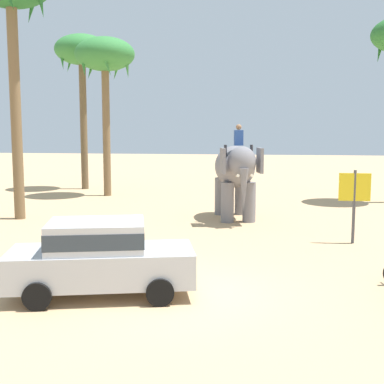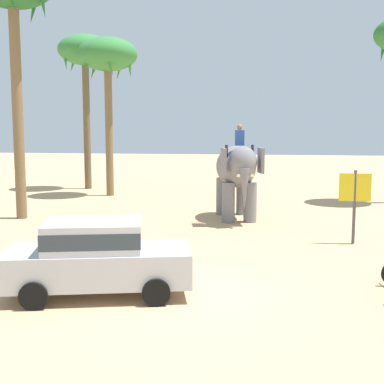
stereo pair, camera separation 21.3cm
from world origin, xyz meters
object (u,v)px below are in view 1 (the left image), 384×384
object	(u,v)px
car_sedan_foreground	(100,255)
elephant_with_mahout	(236,171)
palm_tree_left_of_road	(105,59)
signboard_yellow	(355,192)
palm_tree_far_back	(82,55)

from	to	relation	value
car_sedan_foreground	elephant_with_mahout	xyz separation A→B (m)	(2.48, 10.23, 1.06)
palm_tree_left_of_road	signboard_yellow	distance (m)	16.50
palm_tree_left_of_road	signboard_yellow	world-z (taller)	palm_tree_left_of_road
palm_tree_left_of_road	car_sedan_foreground	bearing A→B (deg)	-73.57
car_sedan_foreground	palm_tree_far_back	size ratio (longest dim) A/B	0.48
elephant_with_mahout	palm_tree_far_back	world-z (taller)	palm_tree_far_back
elephant_with_mahout	signboard_yellow	bearing A→B (deg)	-44.39
palm_tree_far_back	car_sedan_foreground	bearing A→B (deg)	-69.74
elephant_with_mahout	palm_tree_left_of_road	xyz separation A→B (m)	(-7.40, 6.45, 5.39)
palm_tree_far_back	signboard_yellow	xyz separation A→B (m)	(13.75, -13.28, -6.33)
palm_tree_far_back	palm_tree_left_of_road	bearing A→B (deg)	-51.32
elephant_with_mahout	palm_tree_far_back	size ratio (longest dim) A/B	0.43
palm_tree_far_back	signboard_yellow	distance (m)	20.14
car_sedan_foreground	palm_tree_far_back	distance (m)	22.01
signboard_yellow	palm_tree_far_back	bearing A→B (deg)	135.99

